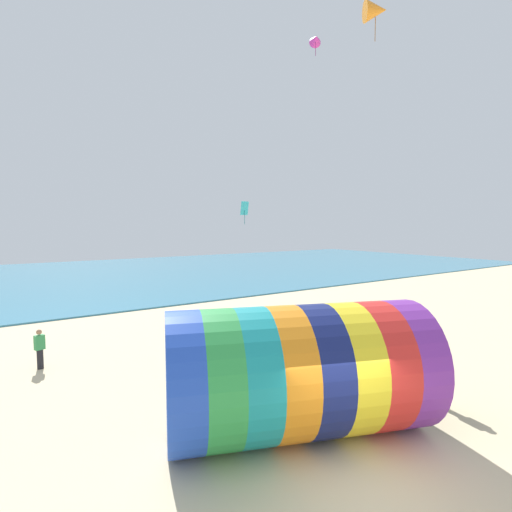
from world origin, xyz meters
TOP-DOWN VIEW (x-y plane):
  - ground_plane at (0.00, 0.00)m, footprint 120.00×120.00m
  - sea at (0.00, 40.49)m, footprint 120.00×40.00m
  - giant_inflatable_tube at (0.19, 2.46)m, footprint 7.75×5.80m
  - kite_handler at (4.95, 1.20)m, footprint 0.42×0.40m
  - kite_cyan_diamond at (7.77, 16.95)m, footprint 0.64×0.24m
  - kite_magenta_delta at (10.89, 13.59)m, footprint 1.04×1.06m
  - kite_orange_delta at (9.00, 7.43)m, footprint 1.47×1.45m
  - bystander_near_water at (-5.05, 12.03)m, footprint 0.41×0.32m
  - bystander_mid_beach at (9.79, 7.97)m, footprint 0.42×0.40m

SIDE VIEW (x-z plane):
  - ground_plane at x=0.00m, z-range 0.00..0.00m
  - sea at x=0.00m, z-range 0.00..0.10m
  - bystander_near_water at x=-5.05m, z-range 0.01..1.59m
  - bystander_mid_beach at x=9.79m, z-range 0.03..1.78m
  - kite_handler at x=4.95m, z-range 0.03..1.80m
  - giant_inflatable_tube at x=0.19m, z-range 0.00..3.54m
  - kite_cyan_diamond at x=7.77m, z-range 6.01..7.54m
  - kite_orange_delta at x=9.00m, z-range 14.78..16.70m
  - kite_magenta_delta at x=10.89m, z-range 16.50..17.87m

